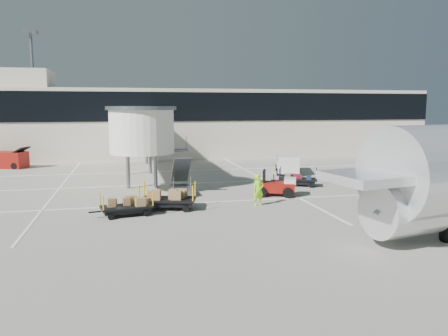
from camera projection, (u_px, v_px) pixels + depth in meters
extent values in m
plane|color=#B3ACA0|center=(217.00, 209.00, 25.68)|extent=(140.00, 140.00, 0.00)
cube|color=white|center=(210.00, 202.00, 27.61)|extent=(40.00, 0.15, 0.02)
cube|color=white|center=(193.00, 183.00, 34.37)|extent=(40.00, 0.15, 0.02)
cube|color=white|center=(182.00, 171.00, 41.13)|extent=(40.00, 0.15, 0.02)
cube|color=white|center=(262.00, 179.00, 36.65)|extent=(0.15, 30.00, 0.02)
cube|color=white|center=(61.00, 186.00, 33.15)|extent=(0.15, 30.00, 0.02)
cube|color=beige|center=(167.00, 123.00, 54.10)|extent=(64.00, 12.00, 8.00)
cube|color=black|center=(172.00, 107.00, 47.98)|extent=(64.00, 0.12, 3.20)
cube|color=beige|center=(3.00, 79.00, 47.54)|extent=(10.00, 6.00, 2.00)
cylinder|color=slate|center=(34.00, 94.00, 53.98)|extent=(0.36, 0.36, 15.00)
cube|color=slate|center=(30.00, 32.00, 52.93)|extent=(1.60, 1.60, 0.40)
cube|color=white|center=(138.00, 126.00, 38.69)|extent=(3.00, 18.00, 2.80)
cylinder|color=white|center=(142.00, 132.00, 30.00)|extent=(4.40, 4.40, 3.00)
cylinder|color=slate|center=(141.00, 108.00, 29.78)|extent=(4.80, 4.80, 0.25)
cylinder|color=slate|center=(128.00, 169.00, 32.11)|extent=(0.28, 0.28, 2.90)
cylinder|color=slate|center=(155.00, 168.00, 32.55)|extent=(0.28, 0.28, 2.90)
cylinder|color=slate|center=(127.00, 158.00, 38.87)|extent=(0.28, 0.28, 2.90)
cylinder|color=slate|center=(150.00, 158.00, 39.31)|extent=(0.28, 0.28, 2.90)
cylinder|color=slate|center=(127.00, 151.00, 45.63)|extent=(0.28, 0.28, 2.90)
cylinder|color=slate|center=(146.00, 150.00, 46.07)|extent=(0.28, 0.28, 2.90)
cube|color=slate|center=(182.00, 190.00, 30.17)|extent=(1.40, 2.60, 0.50)
cube|color=slate|center=(181.00, 170.00, 30.56)|extent=(1.20, 2.60, 2.06)
cube|color=slate|center=(178.00, 150.00, 31.74)|extent=(1.40, 1.20, 0.12)
cube|color=maroon|center=(275.00, 187.00, 29.57)|extent=(2.91, 2.16, 0.66)
cube|color=silver|center=(290.00, 181.00, 29.35)|extent=(1.17, 1.40, 0.38)
cube|color=black|center=(264.00, 177.00, 29.61)|extent=(0.54, 1.06, 0.98)
cylinder|color=black|center=(261.00, 192.00, 29.06)|extent=(0.75, 0.52, 0.70)
cylinder|color=black|center=(263.00, 188.00, 30.45)|extent=(0.75, 0.52, 0.70)
cylinder|color=black|center=(288.00, 193.00, 28.77)|extent=(0.75, 0.52, 0.70)
cylinder|color=black|center=(288.00, 189.00, 30.16)|extent=(0.75, 0.52, 0.70)
cube|color=black|center=(298.00, 179.00, 33.25)|extent=(3.19, 2.49, 0.11)
cube|color=black|center=(298.00, 181.00, 33.27)|extent=(2.84, 2.17, 0.24)
cube|color=black|center=(275.00, 180.00, 33.63)|extent=(0.64, 0.35, 0.08)
cylinder|color=black|center=(284.00, 185.00, 32.88)|extent=(0.35, 0.26, 0.32)
cylinder|color=black|center=(285.00, 182.00, 34.12)|extent=(0.35, 0.26, 0.32)
cylinder|color=black|center=(311.00, 186.00, 32.47)|extent=(0.35, 0.26, 0.32)
cylinder|color=black|center=(311.00, 183.00, 33.72)|extent=(0.35, 0.26, 0.32)
cylinder|color=black|center=(279.00, 174.00, 32.84)|extent=(0.07, 0.07, 0.86)
cylinder|color=black|center=(281.00, 172.00, 34.09)|extent=(0.07, 0.07, 0.86)
cylinder|color=black|center=(317.00, 175.00, 32.29)|extent=(0.07, 0.07, 0.86)
cylinder|color=black|center=(317.00, 173.00, 33.53)|extent=(0.07, 0.07, 0.86)
cube|color=#444449|center=(308.00, 176.00, 32.99)|extent=(0.47, 0.40, 0.37)
cube|color=maroon|center=(303.00, 177.00, 32.74)|extent=(0.44, 0.43, 0.31)
cube|color=#444449|center=(310.00, 176.00, 33.43)|extent=(0.57, 0.50, 0.33)
cube|color=#152443|center=(288.00, 177.00, 33.25)|extent=(0.53, 0.47, 0.25)
cube|color=#152443|center=(286.00, 176.00, 33.48)|extent=(0.48, 0.46, 0.31)
cube|color=#444449|center=(292.00, 175.00, 33.59)|extent=(0.53, 0.43, 0.40)
cube|color=olive|center=(304.00, 176.00, 33.19)|extent=(0.49, 0.47, 0.42)
cube|color=black|center=(168.00, 199.00, 25.65)|extent=(3.51, 2.35, 0.13)
cube|color=black|center=(168.00, 203.00, 25.67)|extent=(3.13, 2.04, 0.27)
cube|color=black|center=(135.00, 202.00, 25.73)|extent=(0.75, 0.27, 0.09)
cylinder|color=black|center=(147.00, 209.00, 25.02)|extent=(0.39, 0.24, 0.36)
cylinder|color=black|center=(152.00, 203.00, 26.45)|extent=(0.39, 0.24, 0.36)
cylinder|color=black|center=(186.00, 209.00, 24.95)|extent=(0.39, 0.24, 0.36)
cylinder|color=black|center=(188.00, 204.00, 26.38)|extent=(0.39, 0.24, 0.36)
cylinder|color=#E8B70C|center=(139.00, 194.00, 24.91)|extent=(0.07, 0.07, 0.96)
cylinder|color=#E8B70C|center=(144.00, 189.00, 26.34)|extent=(0.07, 0.07, 0.96)
cylinder|color=#E8B70C|center=(193.00, 194.00, 24.82)|extent=(0.07, 0.07, 0.96)
cylinder|color=#E8B70C|center=(195.00, 189.00, 26.25)|extent=(0.07, 0.07, 0.96)
cube|color=olive|center=(152.00, 196.00, 25.13)|extent=(0.60, 0.56, 0.45)
cube|color=olive|center=(187.00, 196.00, 25.10)|extent=(0.56, 0.49, 0.47)
cube|color=olive|center=(183.00, 194.00, 25.58)|extent=(0.64, 0.56, 0.47)
cube|color=olive|center=(167.00, 197.00, 25.17)|extent=(0.57, 0.59, 0.38)
cube|color=olive|center=(165.00, 194.00, 25.76)|extent=(0.77, 0.58, 0.48)
cube|color=olive|center=(185.00, 193.00, 26.09)|extent=(0.57, 0.51, 0.40)
cube|color=olive|center=(163.00, 192.00, 26.04)|extent=(0.55, 0.58, 0.58)
cube|color=black|center=(127.00, 207.00, 24.14)|extent=(2.98, 1.87, 0.11)
cube|color=black|center=(127.00, 210.00, 24.16)|extent=(2.67, 1.61, 0.23)
cube|color=black|center=(95.00, 212.00, 23.49)|extent=(0.65, 0.19, 0.07)
cylinder|color=black|center=(111.00, 217.00, 23.24)|extent=(0.33, 0.18, 0.31)
cylinder|color=black|center=(107.00, 212.00, 24.38)|extent=(0.33, 0.18, 0.31)
cylinder|color=black|center=(147.00, 214.00, 24.00)|extent=(0.33, 0.18, 0.31)
cylinder|color=black|center=(142.00, 209.00, 25.14)|extent=(0.33, 0.18, 0.31)
cylinder|color=#E8B70C|center=(103.00, 204.00, 22.99)|extent=(0.06, 0.06, 0.83)
cylinder|color=#E8B70C|center=(100.00, 199.00, 24.13)|extent=(0.06, 0.06, 0.83)
cylinder|color=#E8B70C|center=(153.00, 199.00, 24.03)|extent=(0.06, 0.06, 0.83)
cylinder|color=#E8B70C|center=(148.00, 195.00, 25.17)|extent=(0.06, 0.06, 0.83)
cube|color=olive|center=(111.00, 205.00, 23.41)|extent=(0.62, 0.51, 0.37)
cube|color=olive|center=(109.00, 205.00, 23.40)|extent=(0.54, 0.46, 0.39)
cube|color=olive|center=(117.00, 202.00, 24.24)|extent=(0.66, 0.49, 0.35)
cube|color=olive|center=(111.00, 203.00, 23.77)|extent=(0.54, 0.48, 0.46)
cube|color=olive|center=(120.00, 202.00, 24.15)|extent=(0.66, 0.49, 0.34)
cube|color=olive|center=(108.00, 203.00, 23.93)|extent=(0.59, 0.55, 0.35)
cube|color=olive|center=(118.00, 203.00, 23.58)|extent=(0.61, 0.47, 0.50)
imported|color=#90E818|center=(258.00, 190.00, 26.51)|extent=(0.79, 0.60, 1.95)
cube|color=silver|center=(287.00, 162.00, 39.56)|extent=(3.14, 4.88, 1.46)
cube|color=silver|center=(286.00, 163.00, 41.61)|extent=(1.82, 1.03, 0.85)
cube|color=black|center=(287.00, 158.00, 39.70)|extent=(2.64, 3.27, 0.59)
cylinder|color=black|center=(278.00, 172.00, 38.24)|extent=(0.41, 0.68, 0.64)
cylinder|color=black|center=(299.00, 172.00, 38.09)|extent=(0.41, 0.68, 0.64)
cylinder|color=black|center=(277.00, 167.00, 41.23)|extent=(0.41, 0.68, 0.64)
cylinder|color=black|center=(296.00, 167.00, 41.07)|extent=(0.41, 0.68, 0.64)
cube|color=maroon|center=(5.00, 160.00, 43.02)|extent=(4.45, 3.20, 1.62)
cube|color=black|center=(21.00, 150.00, 42.55)|extent=(1.54, 1.80, 0.57)
cylinder|color=black|center=(15.00, 166.00, 42.08)|extent=(0.70, 0.50, 0.65)
cylinder|color=black|center=(24.00, 164.00, 43.56)|extent=(0.70, 0.50, 0.65)
cube|color=silver|center=(434.00, 172.00, 19.26)|extent=(10.79, 4.81, 0.37)
cylinder|color=silver|center=(405.00, 209.00, 18.85)|extent=(3.52, 2.94, 2.40)
cube|color=silver|center=(406.00, 187.00, 18.72)|extent=(0.87, 0.41, 1.15)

